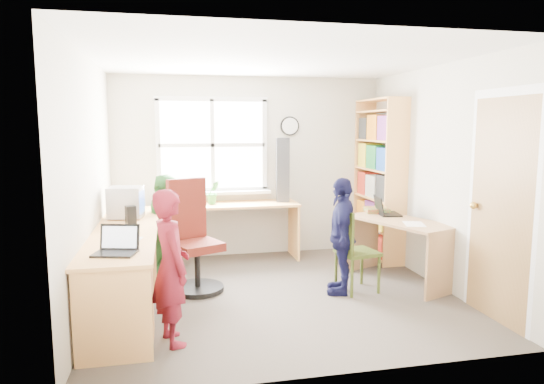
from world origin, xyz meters
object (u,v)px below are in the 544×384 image
(laptop_right, at_px, (385,210))
(cd_tower, at_px, (283,170))
(l_desk, at_px, (145,267))
(person_navy, at_px, (342,236))
(laptop_left, at_px, (117,247))
(crt_monitor, at_px, (126,202))
(potted_plant, at_px, (213,193))
(wooden_chair, at_px, (352,248))
(person_red, at_px, (171,267))
(swivel_chair, at_px, (193,243))
(bookshelf, at_px, (379,183))
(person_green, at_px, (168,225))
(right_desk, at_px, (400,237))

(laptop_right, relative_size, cd_tower, 0.43)
(l_desk, relative_size, person_navy, 2.41)
(laptop_left, xyz_separation_m, cd_tower, (1.89, 2.31, 0.37))
(crt_monitor, distance_m, laptop_right, 2.96)
(l_desk, relative_size, potted_plant, 9.70)
(crt_monitor, relative_size, potted_plant, 1.28)
(cd_tower, distance_m, potted_plant, 0.96)
(wooden_chair, xyz_separation_m, person_red, (-1.87, -0.85, 0.15))
(wooden_chair, bearing_deg, cd_tower, 94.30)
(swivel_chair, bearing_deg, bookshelf, -6.32)
(wooden_chair, xyz_separation_m, laptop_left, (-2.29, -0.78, 0.32))
(laptop_right, xyz_separation_m, person_green, (-2.52, 0.49, -0.16))
(bookshelf, bearing_deg, l_desk, -153.57)
(laptop_left, distance_m, laptop_right, 3.19)
(wooden_chair, height_order, person_red, person_red)
(person_navy, bearing_deg, swivel_chair, -86.49)
(crt_monitor, relative_size, person_green, 0.33)
(l_desk, relative_size, crt_monitor, 7.56)
(laptop_left, height_order, person_navy, person_navy)
(potted_plant, xyz_separation_m, person_green, (-0.58, -0.46, -0.31))
(swivel_chair, distance_m, laptop_right, 2.27)
(wooden_chair, height_order, person_green, person_green)
(swivel_chair, distance_m, laptop_left, 1.40)
(wooden_chair, xyz_separation_m, laptop_right, (0.62, 0.55, 0.28))
(swivel_chair, bearing_deg, right_desk, -30.18)
(right_desk, distance_m, person_red, 2.73)
(wooden_chair, relative_size, person_green, 0.74)
(cd_tower, bearing_deg, person_navy, -73.14)
(crt_monitor, height_order, potted_plant, crt_monitor)
(bookshelf, xyz_separation_m, swivel_chair, (-2.49, -0.83, -0.49))
(person_red, bearing_deg, crt_monitor, -0.48)
(person_red, bearing_deg, laptop_left, 63.28)
(right_desk, height_order, laptop_left, laptop_left)
(swivel_chair, distance_m, person_red, 1.31)
(potted_plant, bearing_deg, wooden_chair, -48.47)
(person_navy, bearing_deg, laptop_left, -50.93)
(laptop_left, distance_m, person_navy, 2.31)
(right_desk, relative_size, potted_plant, 4.43)
(bookshelf, bearing_deg, cd_tower, 167.65)
(person_navy, bearing_deg, laptop_right, 146.36)
(l_desk, bearing_deg, crt_monitor, 103.76)
(laptop_right, distance_m, person_navy, 0.93)
(crt_monitor, relative_size, laptop_left, 1.05)
(bookshelf, xyz_separation_m, person_red, (-2.73, -2.11, -0.37))
(laptop_right, relative_size, potted_plant, 1.18)
(crt_monitor, bearing_deg, person_green, 42.50)
(wooden_chair, bearing_deg, person_green, 141.24)
(l_desk, xyz_separation_m, laptop_right, (2.72, 0.76, 0.30))
(bookshelf, height_order, potted_plant, bookshelf)
(crt_monitor, distance_m, laptop_left, 1.52)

